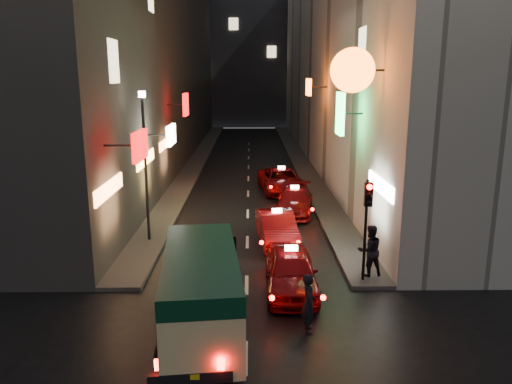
{
  "coord_description": "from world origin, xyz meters",
  "views": [
    {
      "loc": [
        0.13,
        -7.37,
        7.0
      ],
      "look_at": [
        0.37,
        13.0,
        2.21
      ],
      "focal_mm": 35.0,
      "sensor_mm": 36.0,
      "label": 1
    }
  ],
  "objects_px": {
    "minibus": "(201,285)",
    "traffic_light": "(367,209)",
    "taxi_near": "(291,267)",
    "pedestrian_crossing": "(309,300)",
    "lamp_post": "(145,157)"
  },
  "relations": [
    {
      "from": "minibus",
      "to": "traffic_light",
      "type": "distance_m",
      "value": 6.29
    },
    {
      "from": "taxi_near",
      "to": "pedestrian_crossing",
      "type": "xyz_separation_m",
      "value": [
        0.28,
        -2.73,
        0.15
      ]
    },
    {
      "from": "traffic_light",
      "to": "lamp_post",
      "type": "distance_m",
      "value": 9.42
    },
    {
      "from": "taxi_near",
      "to": "traffic_light",
      "type": "height_order",
      "value": "traffic_light"
    },
    {
      "from": "minibus",
      "to": "lamp_post",
      "type": "bearing_deg",
      "value": 110.87
    },
    {
      "from": "taxi_near",
      "to": "traffic_light",
      "type": "xyz_separation_m",
      "value": [
        2.53,
        0.44,
        1.86
      ]
    },
    {
      "from": "pedestrian_crossing",
      "to": "minibus",
      "type": "bearing_deg",
      "value": 91.16
    },
    {
      "from": "pedestrian_crossing",
      "to": "traffic_light",
      "type": "relative_size",
      "value": 0.55
    },
    {
      "from": "traffic_light",
      "to": "lamp_post",
      "type": "relative_size",
      "value": 0.56
    },
    {
      "from": "lamp_post",
      "to": "minibus",
      "type": "bearing_deg",
      "value": -69.13
    },
    {
      "from": "taxi_near",
      "to": "pedestrian_crossing",
      "type": "relative_size",
      "value": 2.67
    },
    {
      "from": "minibus",
      "to": "traffic_light",
      "type": "relative_size",
      "value": 1.63
    },
    {
      "from": "minibus",
      "to": "lamp_post",
      "type": "xyz_separation_m",
      "value": [
        -3.0,
        7.87,
        2.23
      ]
    },
    {
      "from": "taxi_near",
      "to": "lamp_post",
      "type": "height_order",
      "value": "lamp_post"
    },
    {
      "from": "minibus",
      "to": "pedestrian_crossing",
      "type": "xyz_separation_m",
      "value": [
        2.95,
        0.17,
        -0.53
      ]
    }
  ]
}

